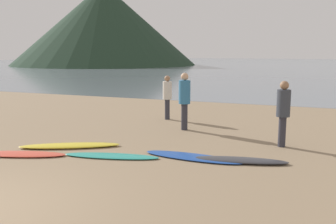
# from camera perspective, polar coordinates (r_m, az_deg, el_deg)

# --- Properties ---
(ground_plane) EXTENTS (120.00, 120.00, 0.20)m
(ground_plane) POSITION_cam_1_polar(r_m,az_deg,el_deg) (14.88, 1.47, -0.54)
(ground_plane) COLOR #8C7559
(ground_plane) RESTS_ON ground
(ocean_water) EXTENTS (140.00, 100.00, 0.01)m
(ocean_water) POSITION_cam_1_polar(r_m,az_deg,el_deg) (67.55, 17.31, 6.89)
(ocean_water) COLOR slate
(ocean_water) RESTS_ON ground
(headland_hill) EXTENTS (31.47, 31.47, 13.68)m
(headland_hill) POSITION_cam_1_polar(r_m,az_deg,el_deg) (66.76, -9.74, 13.03)
(headland_hill) COLOR #1E3323
(headland_hill) RESTS_ON ground
(surfboard_0) EXTENTS (2.27, 1.17, 0.07)m
(surfboard_0) POSITION_cam_1_polar(r_m,az_deg,el_deg) (9.59, -21.71, -5.99)
(surfboard_0) COLOR #D84C38
(surfboard_0) RESTS_ON ground
(surfboard_1) EXTENTS (2.50, 1.62, 0.10)m
(surfboard_1) POSITION_cam_1_polar(r_m,az_deg,el_deg) (9.96, -14.79, -4.99)
(surfboard_1) COLOR yellow
(surfboard_1) RESTS_ON ground
(surfboard_2) EXTENTS (2.32, 0.96, 0.06)m
(surfboard_2) POSITION_cam_1_polar(r_m,az_deg,el_deg) (8.88, -8.66, -6.66)
(surfboard_2) COLOR teal
(surfboard_2) RESTS_ON ground
(surfboard_3) EXTENTS (2.43, 0.70, 0.06)m
(surfboard_3) POSITION_cam_1_polar(r_m,az_deg,el_deg) (8.71, 3.87, -6.88)
(surfboard_3) COLOR #1E479E
(surfboard_3) RESTS_ON ground
(surfboard_4) EXTENTS (2.17, 0.85, 0.09)m
(surfboard_4) POSITION_cam_1_polar(r_m,az_deg,el_deg) (8.55, 10.97, -7.24)
(surfboard_4) COLOR #333338
(surfboard_4) RESTS_ON ground
(person_0) EXTENTS (0.35, 0.35, 1.71)m
(person_0) POSITION_cam_1_polar(r_m,az_deg,el_deg) (9.97, 17.23, 0.55)
(person_0) COLOR #2D2D38
(person_0) RESTS_ON ground
(person_1) EXTENTS (0.36, 0.36, 1.79)m
(person_1) POSITION_cam_1_polar(r_m,az_deg,el_deg) (11.59, 2.55, 2.39)
(person_1) COLOR #2D2D38
(person_1) RESTS_ON ground
(person_2) EXTENTS (0.32, 0.32, 1.59)m
(person_2) POSITION_cam_1_polar(r_m,az_deg,el_deg) (13.38, -0.11, 2.82)
(person_2) COLOR #2D2D38
(person_2) RESTS_ON ground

